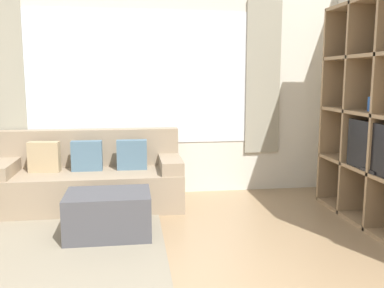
{
  "coord_description": "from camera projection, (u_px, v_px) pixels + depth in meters",
  "views": [
    {
      "loc": [
        -0.1,
        -2.14,
        1.47
      ],
      "look_at": [
        0.45,
        1.74,
        0.85
      ],
      "focal_mm": 40.0,
      "sensor_mm": 36.0,
      "label": 1
    }
  ],
  "objects": [
    {
      "name": "wall_back",
      "position": [
        139.0,
        86.0,
        5.24
      ],
      "size": [
        6.23,
        0.11,
        2.7
      ],
      "color": "silver",
      "rests_on": "ground_plane"
    },
    {
      "name": "area_rug",
      "position": [
        19.0,
        244.0,
        3.77
      ],
      "size": [
        2.54,
        2.09,
        0.01
      ],
      "primitive_type": "cube",
      "color": "gray",
      "rests_on": "ground_plane"
    },
    {
      "name": "couch_main",
      "position": [
        90.0,
        179.0,
        4.88
      ],
      "size": [
        2.06,
        0.85,
        0.85
      ],
      "color": "gray",
      "rests_on": "ground_plane"
    },
    {
      "name": "ottoman",
      "position": [
        108.0,
        214.0,
        3.95
      ],
      "size": [
        0.77,
        0.55,
        0.42
      ],
      "color": "#47474C",
      "rests_on": "ground_plane"
    }
  ]
}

